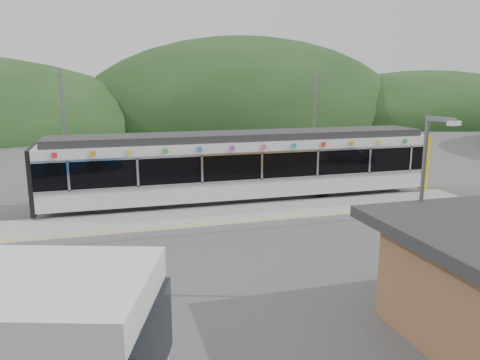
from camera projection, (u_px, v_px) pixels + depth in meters
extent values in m
plane|color=#4C4C4F|center=(242.00, 243.00, 18.61)|extent=(120.00, 120.00, 0.00)
ellipsoid|color=#1E3D19|center=(244.00, 122.00, 73.70)|extent=(52.00, 39.00, 26.00)
ellipsoid|color=#1E3D19|center=(425.00, 121.00, 75.86)|extent=(44.00, 33.00, 16.00)
cube|color=#9E9E99|center=(222.00, 217.00, 21.69)|extent=(26.00, 3.20, 0.30)
cube|color=yellow|center=(229.00, 222.00, 20.43)|extent=(26.00, 0.10, 0.01)
cube|color=black|center=(127.00, 206.00, 23.08)|extent=(3.20, 2.20, 0.56)
cube|color=black|center=(346.00, 190.00, 26.30)|extent=(3.20, 2.20, 0.56)
cube|color=silver|center=(244.00, 184.00, 24.54)|extent=(20.00, 2.90, 0.92)
cube|color=black|center=(244.00, 162.00, 24.29)|extent=(20.00, 2.96, 1.45)
cube|color=silver|center=(252.00, 180.00, 23.02)|extent=(20.00, 0.05, 0.10)
cube|color=silver|center=(252.00, 153.00, 22.74)|extent=(20.00, 0.05, 0.10)
cube|color=silver|center=(244.00, 144.00, 24.09)|extent=(20.00, 2.90, 0.45)
cube|color=#2D2D30|center=(244.00, 136.00, 24.01)|extent=(19.40, 2.50, 0.36)
cube|color=yellow|center=(411.00, 159.00, 27.08)|extent=(0.24, 2.92, 3.00)
cube|color=black|center=(35.00, 179.00, 21.64)|extent=(0.20, 2.92, 3.00)
cube|color=silver|center=(68.00, 176.00, 20.59)|extent=(0.10, 0.05, 1.35)
cube|color=silver|center=(138.00, 173.00, 21.40)|extent=(0.10, 0.05, 1.35)
cube|color=silver|center=(202.00, 169.00, 22.21)|extent=(0.10, 0.05, 1.35)
cube|color=silver|center=(262.00, 166.00, 23.01)|extent=(0.10, 0.05, 1.35)
cube|color=silver|center=(318.00, 163.00, 23.82)|extent=(0.10, 0.05, 1.35)
cube|color=silver|center=(370.00, 161.00, 24.63)|extent=(0.10, 0.05, 1.35)
cube|color=silver|center=(411.00, 158.00, 25.30)|extent=(0.10, 0.05, 1.35)
cube|color=red|center=(54.00, 155.00, 20.27)|extent=(0.22, 0.04, 0.22)
cube|color=orange|center=(93.00, 154.00, 20.70)|extent=(0.22, 0.04, 0.22)
cube|color=yellow|center=(130.00, 152.00, 21.13)|extent=(0.22, 0.04, 0.22)
cube|color=green|center=(165.00, 151.00, 21.56)|extent=(0.22, 0.04, 0.22)
cube|color=blue|center=(200.00, 149.00, 21.99)|extent=(0.22, 0.04, 0.22)
cube|color=purple|center=(232.00, 148.00, 22.42)|extent=(0.22, 0.04, 0.22)
cube|color=#E54C8C|center=(264.00, 147.00, 22.85)|extent=(0.22, 0.04, 0.22)
cube|color=#19A5A5|center=(294.00, 146.00, 23.28)|extent=(0.22, 0.04, 0.22)
cube|color=red|center=(324.00, 144.00, 23.71)|extent=(0.22, 0.04, 0.22)
cube|color=orange|center=(352.00, 143.00, 24.14)|extent=(0.22, 0.04, 0.22)
cube|color=yellow|center=(379.00, 142.00, 24.57)|extent=(0.22, 0.04, 0.22)
cube|color=green|center=(405.00, 141.00, 25.00)|extent=(0.22, 0.04, 0.22)
cylinder|color=slate|center=(65.00, 137.00, 24.09)|extent=(0.18, 0.18, 7.00)
cube|color=slate|center=(59.00, 75.00, 22.69)|extent=(0.08, 1.80, 0.08)
cylinder|color=slate|center=(314.00, 129.00, 27.86)|extent=(0.18, 0.18, 7.00)
cube|color=slate|center=(322.00, 76.00, 26.46)|extent=(0.08, 1.80, 0.08)
cylinder|color=slate|center=(420.00, 211.00, 13.32)|extent=(0.12, 0.12, 5.43)
cube|color=slate|center=(438.00, 119.00, 12.39)|extent=(0.33, 0.91, 0.12)
cube|color=silver|center=(448.00, 124.00, 12.02)|extent=(0.38, 0.26, 0.12)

